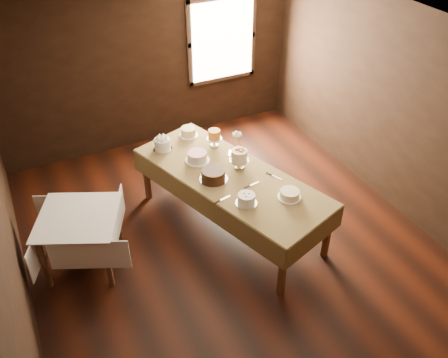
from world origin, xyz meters
TOP-DOWN VIEW (x-y plane):
  - floor at (0.00, 0.00)m, footprint 5.00×6.00m
  - ceiling at (0.00, 0.00)m, footprint 5.00×6.00m
  - wall_back at (0.00, 3.00)m, footprint 5.00×0.02m
  - wall_left at (-2.50, 0.00)m, footprint 0.02×6.00m
  - wall_right at (2.50, 0.00)m, footprint 0.02×6.00m
  - window at (1.30, 2.94)m, footprint 1.10×0.05m
  - display_table at (0.17, 0.37)m, footprint 1.89×2.94m
  - side_table at (-1.78, 0.50)m, footprint 1.22×1.22m
  - cake_meringue at (-0.40, 1.32)m, footprint 0.27×0.27m
  - cake_speckled at (0.06, 1.51)m, footprint 0.30×0.30m
  - cake_lattice at (-0.08, 0.85)m, footprint 0.33×0.33m
  - cake_caramel at (0.29, 1.10)m, footprint 0.22×0.22m
  - cake_chocolate at (-0.06, 0.37)m, footprint 0.41×0.41m
  - cake_flowers at (0.35, 0.47)m, footprint 0.27×0.27m
  - cake_swirl at (0.08, -0.24)m, footprint 0.29×0.29m
  - cake_cream at (0.61, -0.36)m, footprint 0.31×0.31m
  - cake_server_a at (0.36, 0.06)m, footprint 0.24×0.07m
  - cake_server_b at (0.68, 0.06)m, footprint 0.12×0.23m
  - cake_server_c at (-0.05, 0.69)m, footprint 0.19×0.19m
  - cake_server_d at (0.39, 0.83)m, footprint 0.14×0.22m
  - cake_server_e at (-0.10, -0.03)m, footprint 0.24×0.08m
  - flower_vase at (0.48, 0.78)m, footprint 0.17×0.17m
  - flower_bouquet at (0.48, 0.78)m, footprint 0.14×0.14m

SIDE VIEW (x-z plane):
  - floor at x=0.00m, z-range -0.01..0.01m
  - side_table at x=-1.78m, z-range 0.30..1.07m
  - display_table at x=0.17m, z-range 0.36..1.21m
  - cake_server_a at x=0.36m, z-range 0.85..0.86m
  - cake_server_b at x=0.68m, z-range 0.85..0.86m
  - cake_server_c at x=-0.05m, z-range 0.85..0.86m
  - cake_server_d at x=0.39m, z-range 0.85..0.86m
  - cake_server_e at x=-0.10m, z-range 0.85..0.86m
  - cake_cream at x=0.61m, z-range 0.85..0.95m
  - cake_lattice at x=-0.08m, z-range 0.85..0.97m
  - cake_speckled at x=0.06m, z-range 0.85..0.97m
  - flower_vase at x=0.48m, z-range 0.85..0.97m
  - cake_swirl at x=0.08m, z-range 0.85..0.98m
  - cake_chocolate at x=-0.06m, z-range 0.85..0.99m
  - cake_meringue at x=-0.40m, z-range 0.85..1.01m
  - cake_caramel at x=0.29m, z-range 0.83..1.09m
  - cake_flowers at x=0.35m, z-range 0.83..1.11m
  - flower_bouquet at x=0.48m, z-range 0.99..1.19m
  - wall_back at x=0.00m, z-range 0.00..2.80m
  - wall_left at x=-2.50m, z-range 0.00..2.80m
  - wall_right at x=2.50m, z-range 0.00..2.80m
  - window at x=1.30m, z-range 0.95..2.25m
  - ceiling at x=0.00m, z-range 2.79..2.80m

